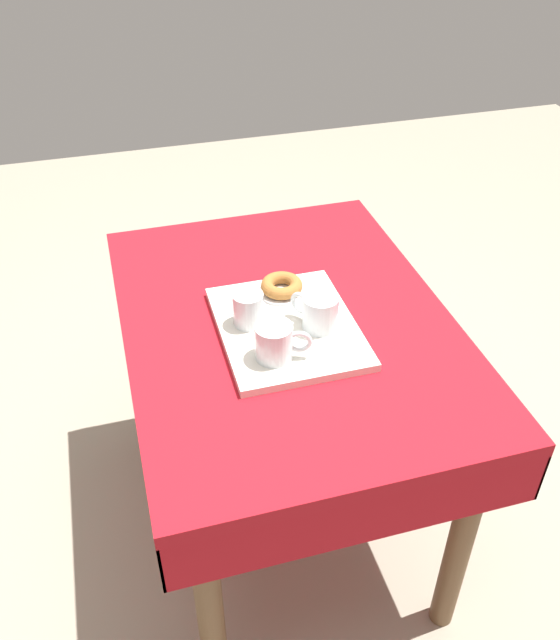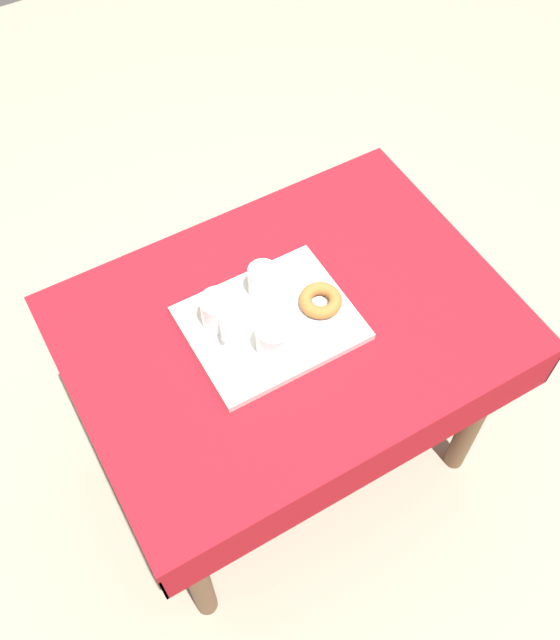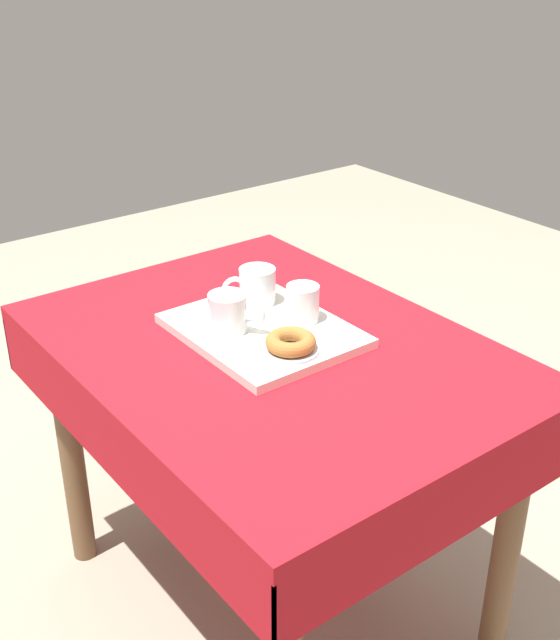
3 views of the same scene
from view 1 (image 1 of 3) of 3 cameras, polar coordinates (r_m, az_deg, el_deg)
name	(u,v)px [view 1 (image 1 of 3)]	position (r m, az deg, el deg)	size (l,w,h in m)	color
ground_plane	(286,509)	(2.28, 0.47, -15.60)	(6.00, 6.00, 0.00)	gray
dining_table	(287,355)	(1.80, 0.58, -2.96)	(1.12, 0.82, 0.78)	#A8141E
serving_tray	(287,327)	(1.68, 0.60, -0.63)	(0.41, 0.33, 0.02)	silver
tea_mug_left	(275,343)	(1.55, -0.44, -1.92)	(0.09, 0.13, 0.09)	white
tea_mug_right	(319,313)	(1.64, 3.34, 0.60)	(0.12, 0.10, 0.09)	white
water_glass_near	(248,310)	(1.65, -2.68, 0.83)	(0.08, 0.08, 0.09)	white
donut_plate_left	(282,292)	(1.77, 0.14, 2.38)	(0.12, 0.12, 0.01)	silver
sugar_donut_left	(282,286)	(1.76, 0.14, 2.91)	(0.11, 0.11, 0.03)	#A3662D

